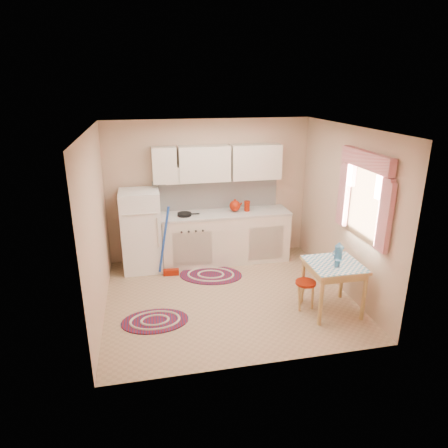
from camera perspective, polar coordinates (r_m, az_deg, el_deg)
The scene contains 14 objects.
room_shell at distance 5.81m, azimuth 1.61°, elevation 4.89°, with size 3.64×3.60×2.52m.
fridge at distance 6.89m, azimuth -11.72°, elevation -0.97°, with size 0.65×0.60×1.40m, color white.
broom at distance 6.61m, azimuth -7.77°, elevation -2.55°, with size 0.28×0.12×1.20m, color #1D49B8, non-canonical shape.
base_cabinets at distance 7.17m, azimuth 0.19°, elevation -1.98°, with size 2.25×0.60×0.88m, color silver.
countertop at distance 7.01m, azimuth 0.19°, elevation 1.53°, with size 2.27×0.62×0.04m, color beige.
frying_pan at distance 6.84m, azimuth -5.69°, elevation 1.37°, with size 0.24×0.24×0.05m, color black.
red_kettle at distance 7.01m, azimuth 1.57°, elevation 2.62°, with size 0.22×0.20×0.22m, color #931905, non-canonical shape.
red_canister at distance 7.07m, azimuth 3.31°, elevation 2.49°, with size 0.10×0.10×0.16m, color #931905.
table at distance 5.85m, azimuth 15.19°, elevation -8.72°, with size 0.72×0.72×0.72m, color tan.
stool at distance 5.88m, azimuth 11.47°, elevation -9.89°, with size 0.29×0.29×0.42m, color #931905.
coffee_pot at distance 5.78m, azimuth 16.07°, elevation -3.69°, with size 0.14×0.12×0.27m, color #2F6691, non-canonical shape.
mug at distance 5.59m, azimuth 15.87°, elevation -5.48°, with size 0.07×0.07×0.10m, color #2F6691.
rug_center at distance 6.78m, azimuth -1.90°, elevation -7.28°, with size 1.05×0.70×0.02m, color maroon, non-canonical shape.
rug_left at distance 5.65m, azimuth -9.82°, elevation -13.49°, with size 0.91×0.61×0.02m, color maroon, non-canonical shape.
Camera 1 is at (-1.15, -5.23, 3.04)m, focal length 32.00 mm.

